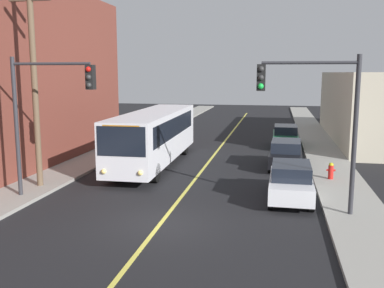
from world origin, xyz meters
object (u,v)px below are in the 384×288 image
Objects in this scene: parked_car_black at (286,154)px; traffic_signal_left_corner at (48,101)px; parked_car_white at (291,181)px; utility_pole_near at (34,68)px; traffic_signal_right_corner at (313,105)px; parked_car_green at (285,136)px; city_bus at (155,135)px; fire_hydrant at (331,170)px.

traffic_signal_left_corner is (-10.05, -8.52, 3.46)m from parked_car_black.
parked_car_white is 12.69m from utility_pole_near.
traffic_signal_left_corner is (-10.17, -1.98, 3.46)m from parked_car_white.
parked_car_black is 0.74× the size of traffic_signal_right_corner.
city_bus is at bearing -134.25° from parked_car_green.
city_bus is 8.67m from traffic_signal_left_corner.
traffic_signal_left_corner is 1.00× the size of traffic_signal_right_corner.
city_bus is at bearing 166.98° from fire_hydrant.
parked_car_green is at bearing 57.52° from traffic_signal_left_corner.
fire_hydrant is (2.12, -10.26, -0.26)m from parked_car_green.
fire_hydrant is at bearing 24.81° from traffic_signal_left_corner.
parked_car_black is 0.74× the size of traffic_signal_left_corner.
fire_hydrant is (12.26, 5.67, -3.72)m from traffic_signal_left_corner.
traffic_signal_right_corner is at bearing -71.75° from parked_car_white.
traffic_signal_left_corner reaches higher than fire_hydrant.
city_bus reaches higher than parked_car_black.
parked_car_white is 1.00× the size of parked_car_green.
traffic_signal_left_corner reaches higher than parked_car_black.
traffic_signal_right_corner is at bearing -104.26° from fire_hydrant.
parked_car_black is at bearing 91.04° from parked_car_white.
traffic_signal_right_corner is (0.65, -1.97, 3.46)m from parked_car_white.
city_bus reaches higher than fire_hydrant.
traffic_signal_left_corner is at bearing -47.04° from utility_pole_near.
parked_car_white is 10.93m from traffic_signal_left_corner.
parked_car_white is 0.74× the size of traffic_signal_left_corner.
city_bus is at bearing -175.77° from parked_car_black.
utility_pole_near is at bearing 132.96° from traffic_signal_left_corner.
parked_car_green is 5.25× the size of fire_hydrant.
parked_car_white is at bearing 10.99° from traffic_signal_left_corner.
utility_pole_near reaches higher than traffic_signal_left_corner.
parked_car_white is at bearing -89.87° from parked_car_green.
parked_car_green is at bearing 50.66° from utility_pole_near.
traffic_signal_left_corner is at bearing -155.19° from fire_hydrant.
utility_pole_near is 12.56m from traffic_signal_right_corner.
parked_car_black is 0.44× the size of utility_pole_near.
city_bus is 11.18m from parked_car_green.
parked_car_white and parked_car_green have the same top height.
parked_car_green is at bearing 90.13° from parked_car_white.
traffic_signal_right_corner reaches higher than parked_car_green.
parked_car_white is at bearing -37.47° from city_bus.
parked_car_green is 0.74× the size of traffic_signal_right_corner.
parked_car_white is 0.44× the size of utility_pole_near.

